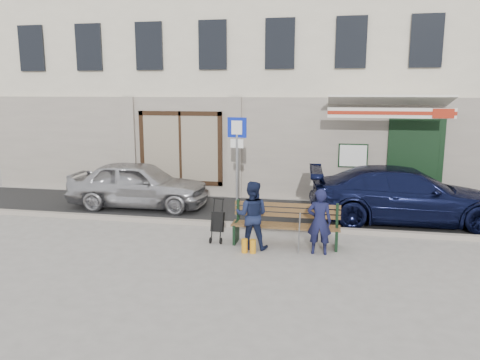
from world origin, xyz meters
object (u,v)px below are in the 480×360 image
(parking_sign, at_px, (237,153))
(man, at_px, (319,222))
(car_silver, at_px, (139,184))
(car_navy, at_px, (405,195))
(bench, at_px, (283,225))
(stroller, at_px, (218,223))
(woman, at_px, (252,215))

(parking_sign, distance_m, man, 3.16)
(parking_sign, bearing_deg, car_silver, 171.36)
(car_navy, relative_size, bench, 2.08)
(car_navy, relative_size, stroller, 5.09)
(car_navy, relative_size, woman, 3.34)
(bench, bearing_deg, car_silver, 150.11)
(car_navy, relative_size, parking_sign, 1.82)
(car_navy, height_order, parking_sign, parking_sign)
(car_navy, bearing_deg, bench, 126.91)
(car_navy, height_order, stroller, car_navy)
(man, bearing_deg, car_silver, -31.45)
(man, relative_size, woman, 0.94)
(car_navy, distance_m, man, 3.61)
(parking_sign, height_order, stroller, parking_sign)
(bench, xyz_separation_m, stroller, (-1.50, -0.02, -0.02))
(car_silver, xyz_separation_m, stroller, (3.03, -2.63, -0.26))
(car_silver, xyz_separation_m, parking_sign, (3.16, -1.04, 1.15))
(car_navy, distance_m, stroller, 5.10)
(car_silver, bearing_deg, stroller, -132.79)
(car_silver, bearing_deg, parking_sign, -109.99)
(woman, distance_m, stroller, 0.96)
(car_silver, xyz_separation_m, man, (5.33, -3.03, 0.01))
(woman, height_order, stroller, woman)
(parking_sign, height_order, man, parking_sign)
(man, bearing_deg, car_navy, -127.88)
(car_navy, distance_m, parking_sign, 4.53)
(car_silver, relative_size, parking_sign, 1.49)
(parking_sign, distance_m, stroller, 2.13)
(bench, relative_size, stroller, 2.45)
(man, height_order, woman, woman)
(car_silver, height_order, parking_sign, parking_sign)
(car_silver, relative_size, bench, 1.70)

